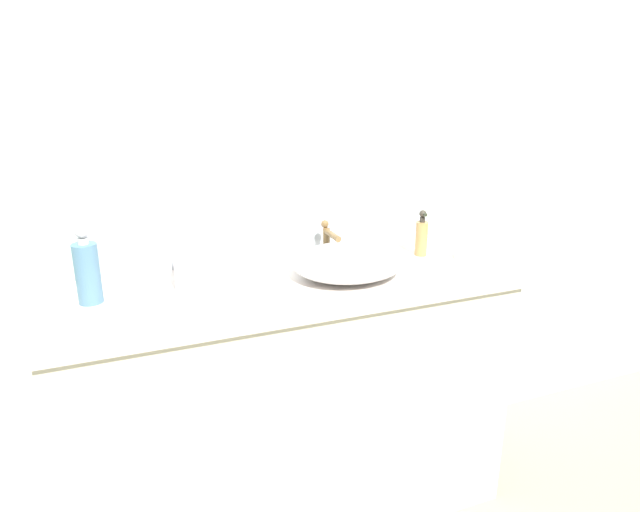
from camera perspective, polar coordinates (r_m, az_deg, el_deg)
bathroom_wall_rear at (r=2.01m, az=-3.73°, el=10.96°), size 6.00×0.06×2.60m
vanity_counter at (r=2.02m, az=-2.89°, el=-14.70°), size 1.52×0.51×0.91m
wall_mirror_panel at (r=1.94m, az=-5.93°, el=16.29°), size 1.28×0.01×1.16m
sink_basin at (r=1.84m, az=2.92°, el=-0.60°), size 0.37×0.33×0.10m
faucet at (r=1.98m, az=0.84°, el=1.88°), size 0.03×0.14×0.14m
soap_dispenser at (r=1.75m, az=-22.64°, el=-1.31°), size 0.07×0.07×0.24m
lotion_bottle at (r=2.07m, az=10.30°, el=1.98°), size 0.04×0.04×0.17m
tissue_box at (r=1.79m, az=-12.41°, el=-0.61°), size 0.16×0.16×0.18m
candle_jar at (r=2.07m, az=14.36°, el=0.28°), size 0.06×0.06×0.04m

